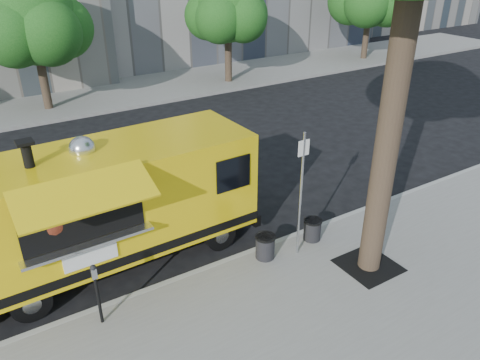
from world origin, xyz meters
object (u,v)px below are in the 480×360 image
at_px(parking_meter, 96,287).
at_px(trash_bin_left, 265,246).
at_px(far_tree_b, 32,20).
at_px(trash_bin_right, 312,229).
at_px(far_tree_c, 228,9).
at_px(sign_post, 301,188).
at_px(food_truck, 111,203).

distance_m(parking_meter, trash_bin_left, 3.85).
xyz_separation_m(far_tree_b, trash_bin_right, (3.20, -14.00, -3.39)).
bearing_deg(trash_bin_right, far_tree_c, 67.06).
xyz_separation_m(far_tree_c, trash_bin_left, (-7.19, -13.70, -3.26)).
relative_size(far_tree_c, parking_meter, 3.90).
bearing_deg(trash_bin_left, sign_post, -18.75).
xyz_separation_m(far_tree_c, sign_post, (-6.45, -13.95, -1.87)).
relative_size(sign_post, parking_meter, 2.25).
distance_m(parking_meter, food_truck, 2.22).
relative_size(far_tree_c, trash_bin_right, 9.65).
distance_m(food_truck, trash_bin_left, 3.57).
distance_m(sign_post, trash_bin_right, 1.57).
bearing_deg(parking_meter, far_tree_b, 81.90).
bearing_deg(far_tree_b, trash_bin_right, -77.11).
height_order(far_tree_b, far_tree_c, far_tree_b).
relative_size(far_tree_c, sign_post, 1.74).
distance_m(far_tree_b, trash_bin_right, 14.76).
relative_size(far_tree_c, food_truck, 0.77).
bearing_deg(trash_bin_right, trash_bin_left, 180.00).
height_order(far_tree_b, parking_meter, far_tree_b).
bearing_deg(trash_bin_left, parking_meter, -179.25).
height_order(far_tree_c, food_truck, far_tree_c).
relative_size(far_tree_b, sign_post, 1.83).
distance_m(far_tree_c, sign_post, 15.48).
height_order(sign_post, trash_bin_left, sign_post).
distance_m(far_tree_b, sign_post, 14.61).
height_order(far_tree_c, parking_meter, far_tree_c).
relative_size(sign_post, trash_bin_left, 5.26).
xyz_separation_m(far_tree_b, trash_bin_left, (1.81, -14.00, -3.38)).
xyz_separation_m(far_tree_b, far_tree_c, (9.00, -0.30, -0.12)).
distance_m(far_tree_c, trash_bin_left, 15.81).
distance_m(far_tree_b, food_truck, 12.39).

